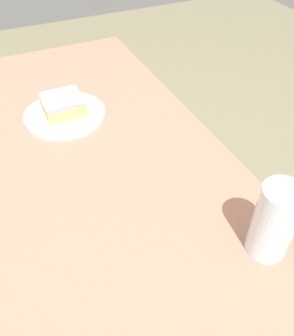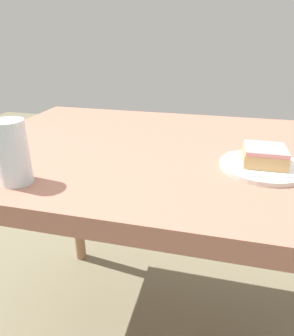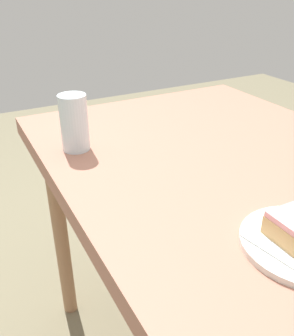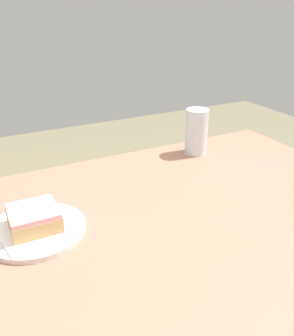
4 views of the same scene
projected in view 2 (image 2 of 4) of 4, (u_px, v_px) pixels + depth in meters
The scene contains 6 objects.
ground_plane at pixel (173, 334), 1.16m from camera, with size 6.00×6.00×0.00m, color #756E54.
table at pixel (181, 172), 0.88m from camera, with size 1.23×0.79×0.77m.
plate_glazed_square at pixel (262, 167), 0.71m from camera, with size 0.20×0.20×0.01m, color silver.
napkin_glazed_square at pixel (263, 164), 0.71m from camera, with size 0.14×0.14×0.00m, color white.
donut_glazed_square at pixel (264, 155), 0.70m from camera, with size 0.10×0.10×0.04m.
water_glass at pixel (13, 153), 0.62m from camera, with size 0.07×0.07×0.14m, color silver.
Camera 2 is at (0.09, -0.80, 1.07)m, focal length 32.01 mm.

